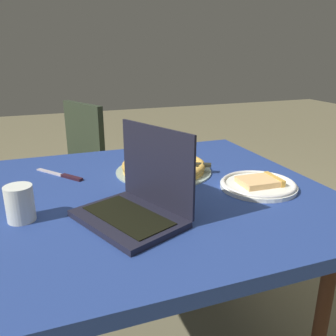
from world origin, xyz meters
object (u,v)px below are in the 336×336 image
chair_near (71,166)px  dining_table (158,203)px  pizza_tray (164,167)px  drink_cup (20,203)px  pizza_plate (259,184)px  laptop (139,199)px  table_knife (64,175)px

chair_near → dining_table: bearing=101.7°
pizza_tray → drink_cup: size_ratio=3.63×
dining_table → pizza_plate: size_ratio=4.29×
pizza_tray → chair_near: size_ratio=0.44×
pizza_plate → drink_cup: size_ratio=2.56×
dining_table → drink_cup: size_ratio=10.96×
pizza_plate → chair_near: size_ratio=0.31×
dining_table → laptop: (0.12, 0.19, 0.11)m
dining_table → drink_cup: bearing=11.7°
table_knife → chair_near: chair_near is taller
pizza_plate → chair_near: bearing=-64.3°
dining_table → pizza_plate: pizza_plate is taller
chair_near → laptop: bearing=94.3°
dining_table → laptop: bearing=57.1°
table_knife → drink_cup: (0.14, 0.34, 0.05)m
drink_cup → chair_near: bearing=-101.5°
pizza_tray → chair_near: (0.29, -0.86, -0.23)m
laptop → drink_cup: bearing=-17.1°
dining_table → chair_near: size_ratio=1.31×
dining_table → pizza_plate: (-0.33, 0.11, 0.07)m
drink_cup → pizza_plate: bearing=178.4°
pizza_tray → table_knife: size_ratio=1.84×
pizza_tray → drink_cup: 0.58m
drink_cup → chair_near: 1.17m
laptop → chair_near: (0.09, -1.21, -0.27)m
dining_table → pizza_tray: bearing=-115.8°
dining_table → pizza_tray: 0.20m
dining_table → drink_cup: (0.44, 0.09, 0.11)m
dining_table → table_knife: size_ratio=5.56×
laptop → table_knife: (0.18, -0.43, -0.05)m
pizza_plate → chair_near: chair_near is taller
dining_table → pizza_plate: bearing=161.4°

